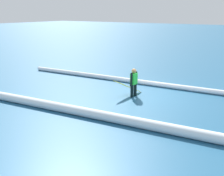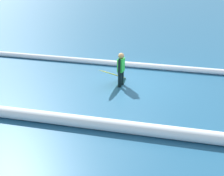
% 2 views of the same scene
% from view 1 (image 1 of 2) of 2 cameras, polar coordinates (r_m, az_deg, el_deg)
% --- Properties ---
extents(ground_plane, '(142.57, 142.57, 0.00)m').
position_cam_1_polar(ground_plane, '(14.03, 6.56, -1.50)').
color(ground_plane, '#21577D').
extents(surfer, '(0.22, 0.56, 1.30)m').
position_cam_1_polar(surfer, '(13.71, 4.11, 1.30)').
color(surfer, black).
rests_on(surfer, ground_plane).
extents(surfboard, '(0.78, 1.78, 0.88)m').
position_cam_1_polar(surfboard, '(13.94, 3.01, 0.27)').
color(surfboard, yellow).
rests_on(surfboard, ground_plane).
extents(wave_crest_foreground, '(23.16, 1.33, 0.25)m').
position_cam_1_polar(wave_crest_foreground, '(14.91, 20.09, -0.85)').
color(wave_crest_foreground, white).
rests_on(wave_crest_foreground, ground_plane).
extents(wave_crest_midground, '(16.77, 1.61, 0.35)m').
position_cam_1_polar(wave_crest_midground, '(10.57, 1.29, -5.82)').
color(wave_crest_midground, white).
rests_on(wave_crest_midground, ground_plane).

